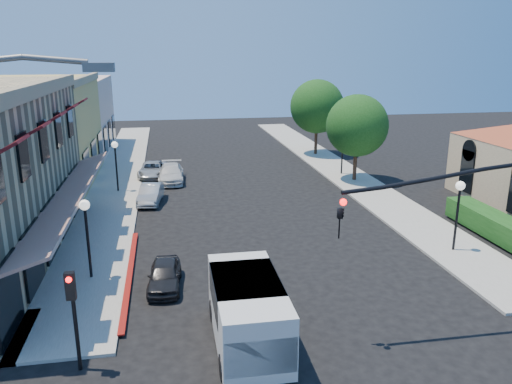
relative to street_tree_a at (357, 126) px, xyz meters
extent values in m
plane|color=black|center=(-8.80, -22.00, -4.19)|extent=(120.00, 120.00, 0.00)
cube|color=gray|center=(-17.55, 5.00, -4.13)|extent=(3.50, 50.00, 0.12)
cube|color=gray|center=(-0.05, 5.00, -4.13)|extent=(3.50, 50.00, 0.12)
cube|color=maroon|center=(-15.70, -14.00, -4.19)|extent=(0.25, 10.00, 0.06)
cube|color=tan|center=(-19.45, -11.00, 3.61)|extent=(0.50, 18.20, 0.60)
cube|color=#561416|center=(-18.40, -11.00, -1.14)|extent=(1.75, 17.00, 0.67)
cube|color=#511014|center=(-18.75, -18.00, 2.36)|extent=(1.02, 1.50, 0.60)
cube|color=#511014|center=(-18.75, -14.60, 2.36)|extent=(1.02, 1.50, 0.60)
cube|color=#511014|center=(-18.75, -11.20, 2.36)|extent=(1.02, 1.50, 0.60)
cube|color=#511014|center=(-18.75, -7.80, 2.36)|extent=(1.02, 1.50, 0.60)
cube|color=#511014|center=(-18.75, -4.40, 2.36)|extent=(1.02, 1.50, 0.60)
cube|color=black|center=(-19.25, -18.50, -2.59)|extent=(0.12, 2.60, 2.60)
cube|color=black|center=(-19.25, -15.10, -2.59)|extent=(0.12, 2.60, 2.60)
cube|color=black|center=(-19.25, -11.70, -2.59)|extent=(0.12, 2.60, 2.60)
cube|color=black|center=(-19.25, -8.30, -2.59)|extent=(0.12, 2.60, 2.60)
cube|color=black|center=(-19.25, -4.90, -2.59)|extent=(0.12, 2.60, 2.60)
cube|color=tan|center=(-24.30, 4.00, -0.39)|extent=(10.00, 12.00, 7.60)
cube|color=beige|center=(-24.30, 16.00, -0.69)|extent=(10.00, 12.00, 7.00)
cube|color=black|center=(5.65, -5.50, -2.39)|extent=(0.12, 1.40, 2.80)
cube|color=#154212|center=(2.90, -13.00, -4.19)|extent=(1.40, 8.00, 1.10)
cylinder|color=#372316|center=(0.00, 0.00, -3.14)|extent=(0.28, 0.28, 2.10)
sphere|color=#154212|center=(0.00, 0.00, 0.01)|extent=(4.56, 4.56, 4.56)
cylinder|color=#372316|center=(0.00, 10.00, -3.06)|extent=(0.28, 0.28, 2.27)
sphere|color=#154212|center=(0.00, 10.00, 0.36)|extent=(4.94, 4.94, 4.94)
cylinder|color=black|center=(-4.70, -20.50, 1.41)|extent=(7.80, 0.14, 0.14)
imported|color=black|center=(-8.60, -20.50, 0.51)|extent=(0.20, 0.16, 1.00)
sphere|color=#FF0C0C|center=(-8.60, -20.68, 0.81)|extent=(0.22, 0.22, 0.22)
cylinder|color=black|center=(-16.80, -20.50, -2.69)|extent=(0.12, 0.12, 3.00)
cube|color=black|center=(-16.80, -20.65, -1.29)|extent=(0.28, 0.22, 0.85)
sphere|color=#FF0C0C|center=(-16.80, -20.77, -1.04)|extent=(0.18, 0.18, 0.18)
cylinder|color=#595B5E|center=(-16.80, -24.00, 5.06)|extent=(3.00, 0.12, 0.12)
cube|color=#595B5E|center=(-15.10, -24.00, 4.96)|extent=(0.60, 0.25, 0.18)
cylinder|color=black|center=(-17.30, -14.00, -2.59)|extent=(0.12, 0.12, 3.20)
sphere|color=white|center=(-17.30, -14.00, -0.84)|extent=(0.44, 0.44, 0.44)
cylinder|color=black|center=(-17.30, 0.00, -2.59)|extent=(0.12, 0.12, 3.20)
sphere|color=white|center=(-17.30, 0.00, -0.84)|extent=(0.44, 0.44, 0.44)
cylinder|color=black|center=(-0.30, -14.00, -2.59)|extent=(0.12, 0.12, 3.20)
sphere|color=white|center=(-0.30, -14.00, -0.84)|extent=(0.44, 0.44, 0.44)
cylinder|color=black|center=(-0.30, 2.00, -2.59)|extent=(0.12, 0.12, 3.20)
sphere|color=white|center=(-0.30, 2.00, -0.84)|extent=(0.44, 0.44, 0.44)
cube|color=silver|center=(-11.48, -20.00, -2.99)|extent=(2.22, 5.06, 2.06)
cube|color=silver|center=(-11.50, -22.17, -3.11)|extent=(2.12, 0.71, 1.14)
cube|color=black|center=(-11.50, -21.77, -2.54)|extent=(1.95, 0.13, 1.03)
cube|color=black|center=(-11.48, -19.66, -2.48)|extent=(2.23, 3.00, 1.03)
cylinder|color=black|center=(-12.47, -21.71, -3.82)|extent=(0.29, 0.76, 0.76)
cylinder|color=black|center=(-12.44, -18.27, -3.82)|extent=(0.29, 0.76, 0.76)
cylinder|color=black|center=(-10.52, -21.73, -3.82)|extent=(0.29, 0.76, 0.76)
cylinder|color=black|center=(-10.49, -18.29, -3.82)|extent=(0.29, 0.76, 0.76)
imported|color=black|center=(-14.19, -15.32, -3.64)|extent=(1.54, 3.32, 1.10)
imported|color=#B2B5B8|center=(-15.00, -3.00, -3.60)|extent=(1.76, 3.78, 1.20)
imported|color=silver|center=(-13.60, 2.21, -3.55)|extent=(2.00, 4.52, 1.29)
imported|color=#AEB0B3|center=(-15.00, 4.00, -3.62)|extent=(2.36, 4.35, 1.16)
camera|label=1|loc=(-13.86, -34.57, 5.26)|focal=35.00mm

